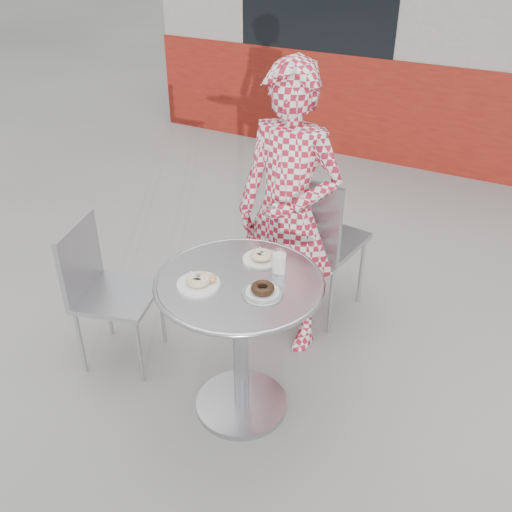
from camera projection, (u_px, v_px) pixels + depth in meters
The scene contains 9 objects.
ground at pixel (237, 407), 2.94m from camera, with size 60.00×60.00×0.00m, color #A5A39D.
bistro_table at pixel (240, 314), 2.64m from camera, with size 0.77×0.77×0.78m.
chair_far at pixel (318, 268), 3.53m from camera, with size 0.51×0.51×0.96m.
chair_left at pixel (120, 320), 3.15m from camera, with size 0.49×0.49×0.83m.
seated_person at pixel (288, 215), 3.03m from camera, with size 0.59×0.39×1.62m, color maroon.
plate_far at pixel (262, 257), 2.68m from camera, with size 0.18×0.18×0.05m.
plate_near at pixel (199, 281), 2.50m from camera, with size 0.19×0.19×0.05m.
plate_checker at pixel (263, 291), 2.45m from camera, with size 0.18×0.18×0.05m.
milk_cup at pixel (279, 262), 2.58m from camera, with size 0.07×0.07×0.11m.
Camera 1 is at (1.09, -1.80, 2.20)m, focal length 40.00 mm.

